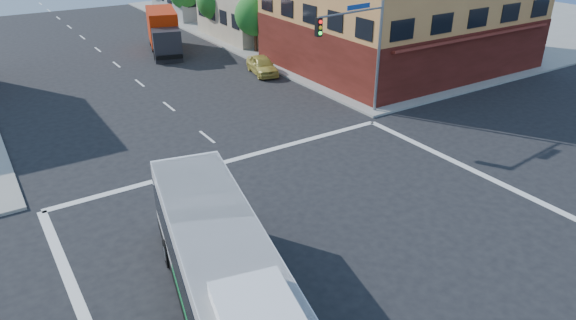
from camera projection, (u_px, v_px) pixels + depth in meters
ground at (349, 251)px, 19.83m from camera, size 120.00×120.00×0.00m
sidewalk_ne at (392, 14)px, 63.17m from camera, size 50.00×50.00×0.15m
signal_mast_ne at (360, 39)px, 30.03m from camera, size 7.91×1.13×8.07m
street_tree_a at (256, 13)px, 45.05m from camera, size 3.60×3.60×5.53m
transit_bus at (227, 285)px, 15.34m from camera, size 5.15×12.59×3.65m
box_truck at (164, 33)px, 46.17m from camera, size 4.40×8.37×3.62m
parked_car at (262, 65)px, 40.49m from camera, size 2.46×4.38×1.41m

